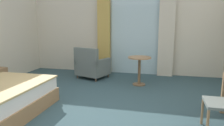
# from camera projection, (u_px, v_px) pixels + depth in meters

# --- Properties ---
(ground) EXTENTS (6.58, 7.20, 0.10)m
(ground) POSITION_uv_depth(u_px,v_px,m) (86.00, 117.00, 3.58)
(ground) COLOR #334C51
(wall_back) EXTENTS (6.18, 0.12, 2.58)m
(wall_back) POSITION_uv_depth(u_px,v_px,m) (122.00, 32.00, 6.53)
(wall_back) COLOR beige
(wall_back) RESTS_ON ground
(balcony_glass_door) EXTENTS (1.46, 0.02, 2.27)m
(balcony_glass_door) POSITION_uv_depth(u_px,v_px,m) (134.00, 38.00, 6.39)
(balcony_glass_door) COLOR silver
(balcony_glass_door) RESTS_ON ground
(curtain_panel_left) EXTENTS (0.39, 0.10, 2.28)m
(curtain_panel_left) POSITION_uv_depth(u_px,v_px,m) (104.00, 37.00, 6.51)
(curtain_panel_left) COLOR tan
(curtain_panel_left) RESTS_ON ground
(curtain_panel_right) EXTENTS (0.46, 0.10, 2.28)m
(curtain_panel_right) POSITION_uv_depth(u_px,v_px,m) (166.00, 38.00, 6.07)
(curtain_panel_right) COLOR beige
(curtain_panel_right) RESTS_ON ground
(armchair_by_window) EXTENTS (0.98, 0.94, 0.89)m
(armchair_by_window) POSITION_uv_depth(u_px,v_px,m) (92.00, 66.00, 5.95)
(armchair_by_window) COLOR slate
(armchair_by_window) RESTS_ON ground
(round_cafe_table) EXTENTS (0.58, 0.58, 0.73)m
(round_cafe_table) POSITION_uv_depth(u_px,v_px,m) (139.00, 65.00, 5.25)
(round_cafe_table) COLOR #9E754C
(round_cafe_table) RESTS_ON ground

